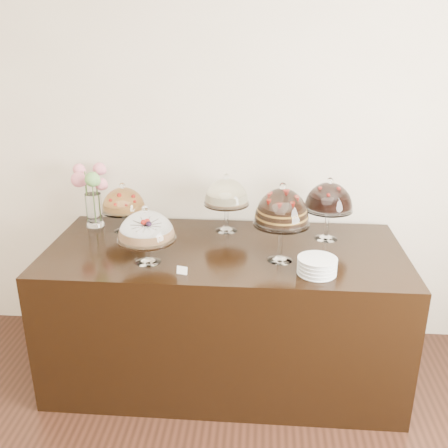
# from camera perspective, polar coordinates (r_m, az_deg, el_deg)

# --- Properties ---
(wall_back) EXTENTS (5.00, 0.04, 3.00)m
(wall_back) POSITION_cam_1_polar(r_m,az_deg,el_deg) (3.45, -1.69, 10.18)
(wall_back) COLOR beige
(wall_back) RESTS_ON ground
(display_counter) EXTENTS (2.20, 1.00, 0.90)m
(display_counter) POSITION_cam_1_polar(r_m,az_deg,el_deg) (3.30, 0.07, -9.97)
(display_counter) COLOR black
(display_counter) RESTS_ON ground
(cake_stand_sugar_sponge) EXTENTS (0.34, 0.34, 0.35)m
(cake_stand_sugar_sponge) POSITION_cam_1_polar(r_m,az_deg,el_deg) (2.86, -8.88, -0.48)
(cake_stand_sugar_sponge) COLOR white
(cake_stand_sugar_sponge) RESTS_ON display_counter
(cake_stand_choco_layer) EXTENTS (0.32, 0.32, 0.47)m
(cake_stand_choco_layer) POSITION_cam_1_polar(r_m,az_deg,el_deg) (2.83, 6.63, 1.65)
(cake_stand_choco_layer) COLOR white
(cake_stand_choco_layer) RESTS_ON display_counter
(cake_stand_cheesecake) EXTENTS (0.30, 0.30, 0.40)m
(cake_stand_cheesecake) POSITION_cam_1_polar(r_m,az_deg,el_deg) (3.28, 0.28, 3.43)
(cake_stand_cheesecake) COLOR white
(cake_stand_cheesecake) RESTS_ON display_counter
(cake_stand_dark_choco) EXTENTS (0.31, 0.31, 0.41)m
(cake_stand_dark_choco) POSITION_cam_1_polar(r_m,az_deg,el_deg) (3.21, 11.89, 2.83)
(cake_stand_dark_choco) COLOR white
(cake_stand_dark_choco) RESTS_ON display_counter
(cake_stand_fruit_tart) EXTENTS (0.29, 0.29, 0.34)m
(cake_stand_fruit_tart) POSITION_cam_1_polar(r_m,az_deg,el_deg) (3.36, -11.44, 2.53)
(cake_stand_fruit_tart) COLOR white
(cake_stand_fruit_tart) RESTS_ON display_counter
(flower_vase) EXTENTS (0.26, 0.35, 0.42)m
(flower_vase) POSITION_cam_1_polar(r_m,az_deg,el_deg) (3.49, -14.92, 3.68)
(flower_vase) COLOR white
(flower_vase) RESTS_ON display_counter
(plate_stack) EXTENTS (0.21, 0.21, 0.09)m
(plate_stack) POSITION_cam_1_polar(r_m,az_deg,el_deg) (2.80, 10.58, -4.75)
(plate_stack) COLOR silver
(plate_stack) RESTS_ON display_counter
(price_card_left) EXTENTS (0.06, 0.03, 0.04)m
(price_card_left) POSITION_cam_1_polar(r_m,az_deg,el_deg) (2.77, -4.83, -5.30)
(price_card_left) COLOR white
(price_card_left) RESTS_ON display_counter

